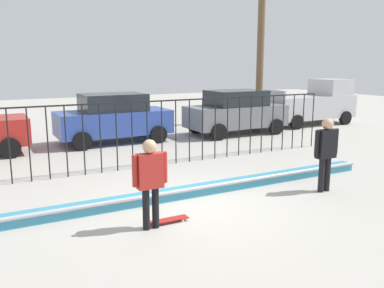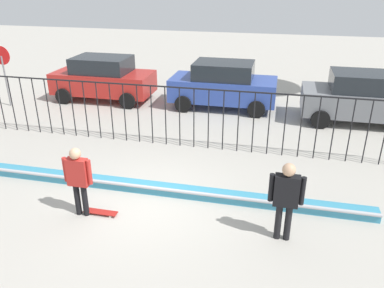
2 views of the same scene
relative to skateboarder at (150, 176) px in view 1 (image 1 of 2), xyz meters
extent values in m
plane|color=#ADA89E|center=(1.22, 0.79, -1.02)|extent=(60.00, 60.00, 0.00)
cube|color=teal|center=(1.22, 1.34, -0.91)|extent=(11.00, 0.36, 0.22)
cylinder|color=#B2B2B7|center=(1.22, 1.16, -0.80)|extent=(11.00, 0.09, 0.09)
cylinder|color=black|center=(-2.05, 4.33, -0.03)|extent=(0.04, 0.04, 1.97)
cylinder|color=black|center=(-1.58, 4.33, -0.03)|extent=(0.04, 0.04, 1.97)
cylinder|color=black|center=(-1.12, 4.33, -0.03)|extent=(0.04, 0.04, 1.97)
cylinder|color=black|center=(-0.65, 4.33, -0.03)|extent=(0.04, 0.04, 1.97)
cylinder|color=black|center=(-0.18, 4.33, -0.03)|extent=(0.04, 0.04, 1.97)
cylinder|color=black|center=(0.28, 4.33, -0.03)|extent=(0.04, 0.04, 1.97)
cylinder|color=black|center=(0.75, 4.33, -0.03)|extent=(0.04, 0.04, 1.97)
cylinder|color=black|center=(1.22, 4.33, -0.03)|extent=(0.04, 0.04, 1.97)
cylinder|color=black|center=(1.68, 4.33, -0.03)|extent=(0.04, 0.04, 1.97)
cylinder|color=black|center=(2.15, 4.33, -0.03)|extent=(0.04, 0.04, 1.97)
cylinder|color=black|center=(2.62, 4.33, -0.03)|extent=(0.04, 0.04, 1.97)
cylinder|color=black|center=(3.08, 4.33, -0.03)|extent=(0.04, 0.04, 1.97)
cylinder|color=black|center=(3.55, 4.33, -0.03)|extent=(0.04, 0.04, 1.97)
cylinder|color=black|center=(4.02, 4.33, -0.03)|extent=(0.04, 0.04, 1.97)
cylinder|color=black|center=(4.48, 4.33, -0.03)|extent=(0.04, 0.04, 1.97)
cylinder|color=black|center=(4.95, 4.33, -0.03)|extent=(0.04, 0.04, 1.97)
cylinder|color=black|center=(5.42, 4.33, -0.03)|extent=(0.04, 0.04, 1.97)
cylinder|color=black|center=(5.88, 4.33, -0.03)|extent=(0.04, 0.04, 1.97)
cylinder|color=black|center=(6.35, 4.33, -0.03)|extent=(0.04, 0.04, 1.97)
cylinder|color=black|center=(6.82, 4.33, -0.03)|extent=(0.04, 0.04, 1.97)
cylinder|color=black|center=(7.28, 4.33, -0.03)|extent=(0.04, 0.04, 1.97)
cylinder|color=black|center=(7.75, 4.33, -0.03)|extent=(0.04, 0.04, 1.97)
cylinder|color=black|center=(8.22, 4.33, -0.03)|extent=(0.04, 0.04, 1.97)
cube|color=black|center=(1.22, 4.33, 0.93)|extent=(14.00, 0.04, 0.04)
cylinder|color=black|center=(-0.09, 0.00, -0.62)|extent=(0.13, 0.13, 0.79)
cylinder|color=black|center=(0.09, 0.00, -0.62)|extent=(0.13, 0.13, 0.79)
cube|color=#B22823|center=(0.00, 0.00, 0.10)|extent=(0.48, 0.21, 0.65)
sphere|color=tan|center=(0.00, 0.00, 0.55)|extent=(0.26, 0.26, 0.26)
cylinder|color=#B22823|center=(-0.29, 0.00, 0.13)|extent=(0.10, 0.10, 0.58)
cylinder|color=#B22823|center=(0.29, 0.00, 0.13)|extent=(0.10, 0.10, 0.58)
cube|color=#A51E19|center=(0.41, 0.09, -0.96)|extent=(0.80, 0.20, 0.02)
cylinder|color=silver|center=(0.68, 0.17, -0.99)|extent=(0.05, 0.03, 0.05)
cylinder|color=silver|center=(0.68, 0.02, -0.99)|extent=(0.05, 0.03, 0.05)
cylinder|color=silver|center=(0.14, 0.17, -0.99)|extent=(0.05, 0.03, 0.05)
cylinder|color=silver|center=(0.14, 0.02, -0.99)|extent=(0.05, 0.03, 0.05)
cylinder|color=black|center=(4.45, 0.14, -0.61)|extent=(0.14, 0.14, 0.83)
cylinder|color=black|center=(4.65, 0.14, -0.61)|extent=(0.14, 0.14, 0.83)
cube|color=black|center=(4.55, 0.14, 0.15)|extent=(0.50, 0.22, 0.68)
sphere|color=tan|center=(4.55, 0.14, 0.63)|extent=(0.27, 0.27, 0.27)
cylinder|color=black|center=(4.24, 0.14, 0.19)|extent=(0.11, 0.11, 0.61)
cylinder|color=black|center=(4.85, 0.14, 0.19)|extent=(0.11, 0.11, 0.61)
cylinder|color=black|center=(-1.85, 9.38, -0.68)|extent=(0.68, 0.22, 0.68)
cylinder|color=black|center=(-1.85, 7.48, -0.68)|extent=(0.68, 0.22, 0.68)
cube|color=#2D479E|center=(1.97, 8.54, -0.23)|extent=(4.30, 1.90, 0.90)
cube|color=#1E2328|center=(1.97, 8.54, 0.55)|extent=(2.37, 1.71, 0.66)
cylinder|color=black|center=(3.43, 9.49, -0.68)|extent=(0.68, 0.22, 0.68)
cylinder|color=black|center=(3.43, 7.59, -0.68)|extent=(0.68, 0.22, 0.68)
cylinder|color=black|center=(0.50, 9.49, -0.68)|extent=(0.68, 0.22, 0.68)
cylinder|color=black|center=(0.50, 7.59, -0.68)|extent=(0.68, 0.22, 0.68)
cube|color=slate|center=(7.24, 7.91, -0.23)|extent=(4.30, 1.90, 0.90)
cube|color=#1E2328|center=(7.24, 7.91, 0.55)|extent=(2.37, 1.71, 0.66)
cylinder|color=black|center=(8.70, 8.86, -0.68)|extent=(0.68, 0.22, 0.68)
cylinder|color=black|center=(8.70, 6.96, -0.68)|extent=(0.68, 0.22, 0.68)
cylinder|color=black|center=(5.77, 8.86, -0.68)|extent=(0.68, 0.22, 0.68)
cylinder|color=black|center=(5.77, 6.96, -0.68)|extent=(0.68, 0.22, 0.68)
cube|color=#B7B7BC|center=(12.07, 8.56, -0.13)|extent=(4.70, 1.90, 1.10)
cube|color=#B7B7BC|center=(13.52, 8.56, 0.82)|extent=(1.50, 1.75, 0.80)
cube|color=#B7B7BC|center=(9.78, 8.56, 0.60)|extent=(0.12, 1.75, 0.36)
cylinder|color=black|center=(13.67, 9.51, -0.68)|extent=(0.68, 0.22, 0.68)
cylinder|color=black|center=(13.67, 7.61, -0.68)|extent=(0.68, 0.22, 0.68)
cylinder|color=black|center=(10.47, 9.51, -0.68)|extent=(0.68, 0.22, 0.68)
cylinder|color=black|center=(10.47, 7.61, -0.68)|extent=(0.68, 0.22, 0.68)
cylinder|color=brown|center=(10.15, 10.12, 3.07)|extent=(0.36, 0.36, 8.18)
camera|label=1|loc=(-2.70, -6.69, 2.02)|focal=38.05mm
camera|label=2|loc=(4.20, -6.82, 4.16)|focal=36.07mm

